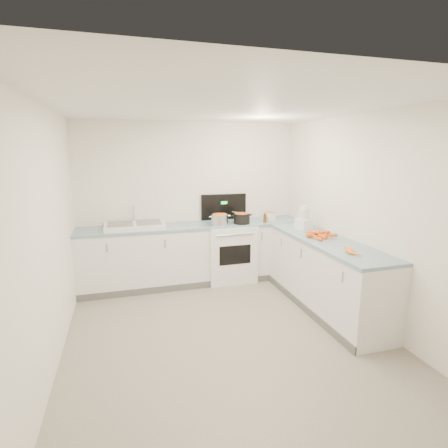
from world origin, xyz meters
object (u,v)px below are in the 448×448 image
object	(u,v)px
stove	(229,251)
extract_bottle	(265,219)
mixing_bowl	(269,216)
spice_jar	(268,220)
food_processor	(304,219)
steel_pot	(220,220)
black_pot	(242,219)
sink	(135,225)

from	to	relation	value
stove	extract_bottle	bearing A→B (deg)	-16.31
mixing_bowl	spice_jar	distance (m)	0.25
food_processor	steel_pot	bearing A→B (deg)	150.28
stove	black_pot	size ratio (longest dim) A/B	5.42
mixing_bowl	food_processor	world-z (taller)	food_processor
mixing_bowl	extract_bottle	world-z (taller)	extract_bottle
stove	mixing_bowl	world-z (taller)	stove
stove	black_pot	distance (m)	0.58
black_pot	extract_bottle	bearing A→B (deg)	-4.44
sink	food_processor	world-z (taller)	food_processor
black_pot	spice_jar	xyz separation A→B (m)	(0.44, -0.01, -0.03)
sink	mixing_bowl	distance (m)	2.18
steel_pot	sink	bearing A→B (deg)	172.74
sink	stove	bearing A→B (deg)	-0.62
mixing_bowl	stove	bearing A→B (deg)	-173.81
steel_pot	mixing_bowl	distance (m)	0.94
black_pot	mixing_bowl	distance (m)	0.59
stove	mixing_bowl	bearing A→B (deg)	6.19
stove	steel_pot	xyz separation A→B (m)	(-0.19, -0.15, 0.54)
steel_pot	spice_jar	bearing A→B (deg)	0.20
extract_bottle	food_processor	bearing A→B (deg)	-59.94
black_pot	food_processor	bearing A→B (deg)	-41.07
stove	steel_pot	world-z (taller)	stove
stove	food_processor	distance (m)	1.33
extract_bottle	steel_pot	bearing A→B (deg)	178.78
food_processor	spice_jar	bearing A→B (deg)	114.80
mixing_bowl	steel_pot	bearing A→B (deg)	-166.23
steel_pot	food_processor	xyz separation A→B (m)	(1.09, -0.62, 0.07)
mixing_bowl	spice_jar	xyz separation A→B (m)	(-0.11, -0.22, -0.02)
black_pot	mixing_bowl	bearing A→B (deg)	20.78
black_pot	spice_jar	distance (m)	0.44
steel_pot	spice_jar	size ratio (longest dim) A/B	3.15
sink	extract_bottle	xyz separation A→B (m)	(2.00, -0.18, 0.03)
sink	extract_bottle	bearing A→B (deg)	-5.05
stove	sink	size ratio (longest dim) A/B	1.58
sink	black_pot	distance (m)	1.63
black_pot	mixing_bowl	xyz separation A→B (m)	(0.55, 0.21, -0.01)
extract_bottle	food_processor	size ratio (longest dim) A/B	0.36
spice_jar	food_processor	distance (m)	0.70
stove	sink	world-z (taller)	stove
stove	black_pot	world-z (taller)	stove
stove	sink	distance (m)	1.54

